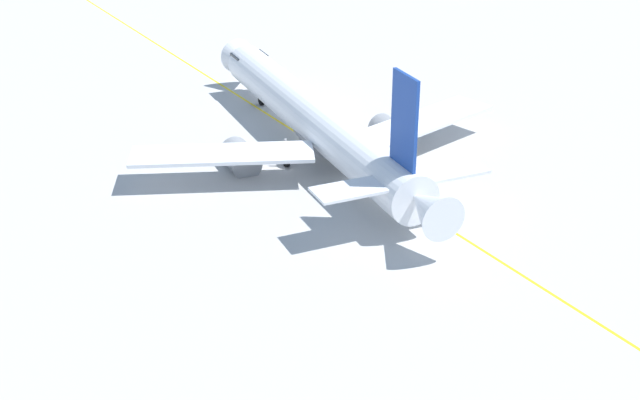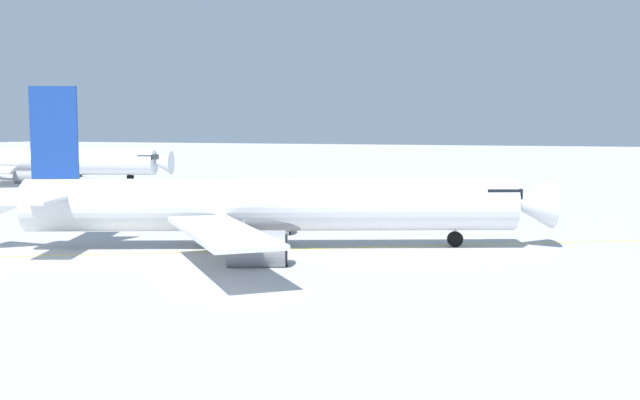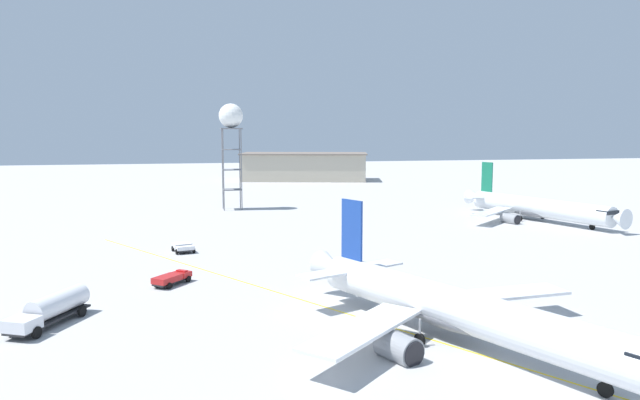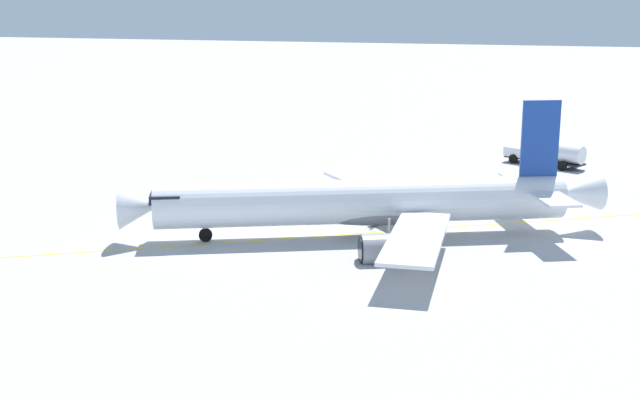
# 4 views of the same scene
# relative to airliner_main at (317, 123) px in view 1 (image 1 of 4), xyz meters

# --- Properties ---
(ground_plane) EXTENTS (600.00, 600.00, 0.00)m
(ground_plane) POSITION_rel_airliner_main_xyz_m (3.79, -2.91, -2.80)
(ground_plane) COLOR #B2B2B2
(airliner_main) EXTENTS (37.98, 29.65, 11.45)m
(airliner_main) POSITION_rel_airliner_main_xyz_m (0.00, 0.00, 0.00)
(airliner_main) COLOR white
(airliner_main) RESTS_ON ground_plane
(taxiway_centreline) EXTENTS (122.09, 73.22, 0.01)m
(taxiway_centreline) POSITION_rel_airliner_main_xyz_m (-2.33, -0.17, -2.80)
(taxiway_centreline) COLOR yellow
(taxiway_centreline) RESTS_ON ground_plane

